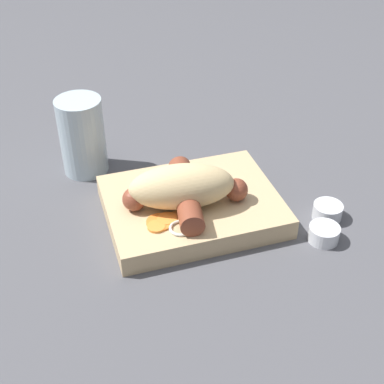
# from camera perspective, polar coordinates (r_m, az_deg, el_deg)

# --- Properties ---
(ground_plane) EXTENTS (3.00, 3.00, 0.00)m
(ground_plane) POSITION_cam_1_polar(r_m,az_deg,el_deg) (0.77, -0.00, -2.42)
(ground_plane) COLOR #4C4C51
(food_tray) EXTENTS (0.24, 0.19, 0.03)m
(food_tray) POSITION_cam_1_polar(r_m,az_deg,el_deg) (0.76, -0.00, -1.53)
(food_tray) COLOR tan
(food_tray) RESTS_ON ground_plane
(bread_roll) EXTENTS (0.15, 0.09, 0.06)m
(bread_roll) POSITION_cam_1_polar(r_m,az_deg,el_deg) (0.72, -1.10, 0.60)
(bread_roll) COLOR #DBBC84
(bread_roll) RESTS_ON food_tray
(sausage) EXTENTS (0.17, 0.15, 0.03)m
(sausage) POSITION_cam_1_polar(r_m,az_deg,el_deg) (0.73, -0.68, -0.22)
(sausage) COLOR brown
(sausage) RESTS_ON food_tray
(pickled_veggies) EXTENTS (0.07, 0.06, 0.00)m
(pickled_veggies) POSITION_cam_1_polar(r_m,az_deg,el_deg) (0.71, -2.51, -3.35)
(pickled_veggies) COLOR orange
(pickled_veggies) RESTS_ON food_tray
(condiment_cup_near) EXTENTS (0.04, 0.04, 0.02)m
(condiment_cup_near) POSITION_cam_1_polar(r_m,az_deg,el_deg) (0.75, 13.87, -4.40)
(condiment_cup_near) COLOR silver
(condiment_cup_near) RESTS_ON ground_plane
(condiment_cup_far) EXTENTS (0.04, 0.04, 0.02)m
(condiment_cup_far) POSITION_cam_1_polar(r_m,az_deg,el_deg) (0.79, 14.24, -2.08)
(condiment_cup_far) COLOR silver
(condiment_cup_far) RESTS_ON ground_plane
(drink_glass) EXTENTS (0.07, 0.07, 0.12)m
(drink_glass) POSITION_cam_1_polar(r_m,az_deg,el_deg) (0.85, -11.63, 5.86)
(drink_glass) COLOR silver
(drink_glass) RESTS_ON ground_plane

